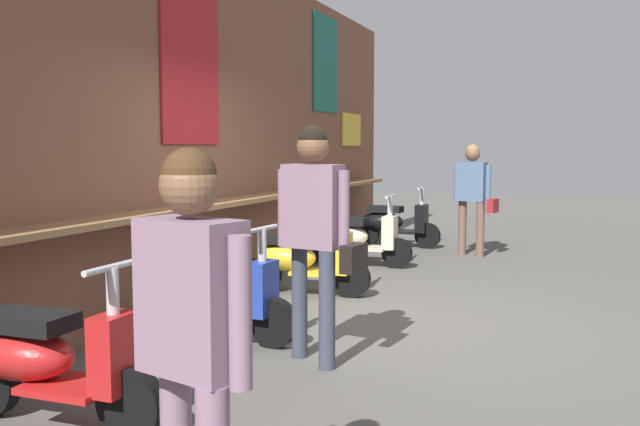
{
  "coord_description": "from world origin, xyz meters",
  "views": [
    {
      "loc": [
        -6.13,
        -1.78,
        1.6
      ],
      "look_at": [
        2.21,
        1.32,
        0.77
      ],
      "focal_mm": 39.88,
      "sensor_mm": 36.0,
      "label": 1
    }
  ],
  "objects_px": {
    "scooter_blue": "(212,293)",
    "shopper_with_handbag": "(473,189)",
    "scooter_black": "(392,222)",
    "shopper_browsing": "(315,219)",
    "scooter_red": "(45,359)",
    "scooter_yellow": "(300,259)",
    "scooter_cream": "(355,237)",
    "shopper_passing": "(192,322)"
  },
  "relations": [
    {
      "from": "scooter_red",
      "to": "shopper_with_handbag",
      "type": "height_order",
      "value": "shopper_with_handbag"
    },
    {
      "from": "scooter_blue",
      "to": "scooter_cream",
      "type": "xyz_separation_m",
      "value": [
        3.93,
        0.0,
        0.0
      ]
    },
    {
      "from": "scooter_red",
      "to": "scooter_yellow",
      "type": "relative_size",
      "value": 1.0
    },
    {
      "from": "scooter_cream",
      "to": "scooter_black",
      "type": "xyz_separation_m",
      "value": [
        1.99,
        0.0,
        0.0
      ]
    },
    {
      "from": "scooter_cream",
      "to": "scooter_black",
      "type": "bearing_deg",
      "value": 88.44
    },
    {
      "from": "scooter_black",
      "to": "shopper_browsing",
      "type": "xyz_separation_m",
      "value": [
        -6.23,
        -1.03,
        0.69
      ]
    },
    {
      "from": "scooter_blue",
      "to": "shopper_with_handbag",
      "type": "height_order",
      "value": "shopper_with_handbag"
    },
    {
      "from": "scooter_blue",
      "to": "shopper_passing",
      "type": "relative_size",
      "value": 0.88
    },
    {
      "from": "scooter_blue",
      "to": "scooter_cream",
      "type": "bearing_deg",
      "value": 94.19
    },
    {
      "from": "scooter_blue",
      "to": "scooter_cream",
      "type": "distance_m",
      "value": 3.93
    },
    {
      "from": "scooter_black",
      "to": "shopper_browsing",
      "type": "distance_m",
      "value": 6.36
    },
    {
      "from": "shopper_browsing",
      "to": "scooter_black",
      "type": "bearing_deg",
      "value": 18.47
    },
    {
      "from": "scooter_yellow",
      "to": "shopper_with_handbag",
      "type": "xyz_separation_m",
      "value": [
        3.44,
        -1.35,
        0.6
      ]
    },
    {
      "from": "scooter_cream",
      "to": "scooter_black",
      "type": "height_order",
      "value": "same"
    },
    {
      "from": "scooter_red",
      "to": "scooter_black",
      "type": "distance_m",
      "value": 7.87
    },
    {
      "from": "scooter_red",
      "to": "scooter_yellow",
      "type": "distance_m",
      "value": 3.9
    },
    {
      "from": "shopper_browsing",
      "to": "scooter_blue",
      "type": "bearing_deg",
      "value": 82.2
    },
    {
      "from": "scooter_blue",
      "to": "scooter_red",
      "type": "bearing_deg",
      "value": -85.81
    },
    {
      "from": "scooter_cream",
      "to": "shopper_passing",
      "type": "relative_size",
      "value": 0.88
    },
    {
      "from": "shopper_with_handbag",
      "to": "shopper_passing",
      "type": "height_order",
      "value": "shopper_with_handbag"
    },
    {
      "from": "shopper_with_handbag",
      "to": "shopper_browsing",
      "type": "distance_m",
      "value": 5.71
    },
    {
      "from": "scooter_yellow",
      "to": "scooter_cream",
      "type": "bearing_deg",
      "value": 85.97
    },
    {
      "from": "scooter_red",
      "to": "scooter_blue",
      "type": "height_order",
      "value": "same"
    },
    {
      "from": "scooter_cream",
      "to": "shopper_with_handbag",
      "type": "distance_m",
      "value": 2.08
    },
    {
      "from": "scooter_black",
      "to": "shopper_browsing",
      "type": "relative_size",
      "value": 0.8
    },
    {
      "from": "scooter_black",
      "to": "shopper_with_handbag",
      "type": "distance_m",
      "value": 1.58
    },
    {
      "from": "scooter_red",
      "to": "shopper_passing",
      "type": "distance_m",
      "value": 1.95
    },
    {
      "from": "scooter_red",
      "to": "scooter_black",
      "type": "relative_size",
      "value": 1.0
    },
    {
      "from": "scooter_yellow",
      "to": "shopper_browsing",
      "type": "height_order",
      "value": "shopper_browsing"
    },
    {
      "from": "scooter_red",
      "to": "scooter_black",
      "type": "bearing_deg",
      "value": 90.33
    },
    {
      "from": "scooter_red",
      "to": "shopper_passing",
      "type": "xyz_separation_m",
      "value": [
        -1.0,
        -1.57,
        0.59
      ]
    },
    {
      "from": "scooter_red",
      "to": "shopper_with_handbag",
      "type": "bearing_deg",
      "value": 79.88
    },
    {
      "from": "scooter_blue",
      "to": "scooter_yellow",
      "type": "height_order",
      "value": "same"
    },
    {
      "from": "scooter_red",
      "to": "scooter_yellow",
      "type": "bearing_deg",
      "value": 90.33
    },
    {
      "from": "scooter_yellow",
      "to": "shopper_browsing",
      "type": "xyz_separation_m",
      "value": [
        -2.26,
        -1.03,
        0.69
      ]
    },
    {
      "from": "scooter_cream",
      "to": "shopper_browsing",
      "type": "bearing_deg",
      "value": -77.88
    },
    {
      "from": "scooter_blue",
      "to": "shopper_with_handbag",
      "type": "bearing_deg",
      "value": 80.08
    },
    {
      "from": "scooter_black",
      "to": "scooter_red",
      "type": "bearing_deg",
      "value": -88.57
    },
    {
      "from": "scooter_red",
      "to": "scooter_black",
      "type": "xyz_separation_m",
      "value": [
        7.87,
        -0.0,
        0.0
      ]
    },
    {
      "from": "scooter_blue",
      "to": "scooter_black",
      "type": "xyz_separation_m",
      "value": [
        5.92,
        0.0,
        0.0
      ]
    },
    {
      "from": "shopper_with_handbag",
      "to": "scooter_red",
      "type": "bearing_deg",
      "value": -178.19
    },
    {
      "from": "scooter_black",
      "to": "shopper_passing",
      "type": "xyz_separation_m",
      "value": [
        -8.87,
        -1.57,
        0.59
      ]
    }
  ]
}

